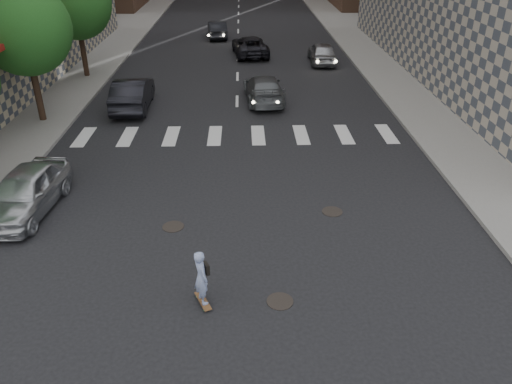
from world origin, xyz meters
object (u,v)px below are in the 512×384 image
traffic_car_b (264,89)px  traffic_car_a (133,93)px  tree_b (25,24)px  silver_sedan (25,192)px  traffic_car_e (217,30)px  traffic_car_d (322,53)px  skateboarder (202,277)px  traffic_car_c (250,46)px

traffic_car_b → traffic_car_a: bearing=4.3°
traffic_car_a → tree_b: bearing=22.9°
silver_sedan → traffic_car_a: (1.56, 10.64, 0.05)m
traffic_car_a → traffic_car_b: (6.90, 1.00, -0.10)m
silver_sedan → traffic_car_a: 10.76m
traffic_car_e → traffic_car_a: bearing=72.4°
traffic_car_d → traffic_car_e: (-7.60, 8.76, -0.04)m
skateboarder → traffic_car_a: skateboarder is taller
silver_sedan → traffic_car_c: bearing=75.8°
traffic_car_d → silver_sedan: bearing=58.7°
traffic_car_a → silver_sedan: bearing=79.7°
tree_b → silver_sedan: size_ratio=1.51×
traffic_car_e → silver_sedan: bearing=73.6°
traffic_car_c → traffic_car_d: size_ratio=1.17×
tree_b → traffic_car_b: (10.92, 2.86, -3.95)m
tree_b → traffic_car_d: bearing=36.1°
tree_b → traffic_car_e: tree_b is taller
tree_b → traffic_car_b: 11.96m
traffic_car_a → traffic_car_b: bearing=-173.7°
traffic_car_a → traffic_car_e: bearing=-103.5°
silver_sedan → traffic_car_a: size_ratio=0.90×
traffic_car_a → traffic_car_b: size_ratio=1.01×
tree_b → skateboarder: tree_b is taller
silver_sedan → traffic_car_b: 14.40m
traffic_car_d → traffic_car_a: bearing=40.9°
tree_b → skateboarder: size_ratio=4.10×
skateboarder → traffic_car_d: skateboarder is taller
tree_b → silver_sedan: tree_b is taller
traffic_car_b → traffic_car_d: traffic_car_d is taller
skateboarder → silver_sedan: 7.89m
traffic_car_b → traffic_car_c: bearing=-90.9°
silver_sedan → tree_b: bearing=110.9°
traffic_car_c → skateboarder: bearing=79.8°
skateboarder → traffic_car_d: size_ratio=0.38×
traffic_car_a → traffic_car_d: 14.62m
silver_sedan → traffic_car_c: 23.68m
silver_sedan → traffic_car_d: silver_sedan is taller
tree_b → traffic_car_d: size_ratio=1.56×
traffic_car_a → traffic_car_c: (6.34, 11.68, -0.11)m
traffic_car_c → traffic_car_d: 5.49m
skateboarder → traffic_car_b: 16.66m
tree_b → traffic_car_e: size_ratio=1.58×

